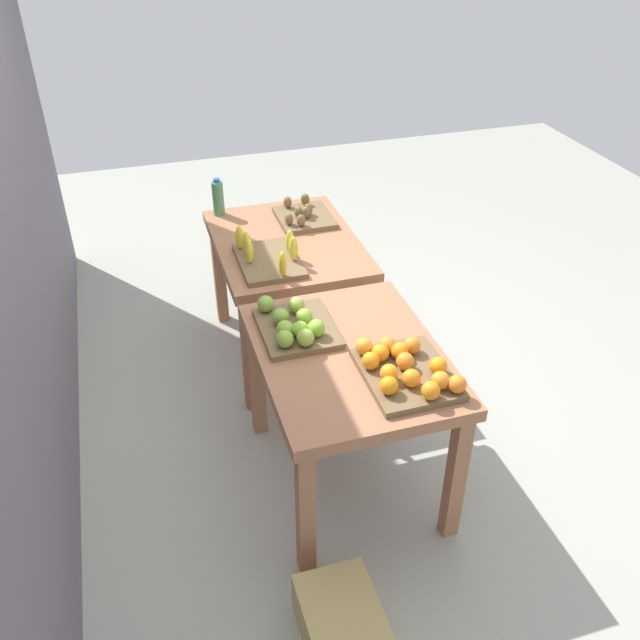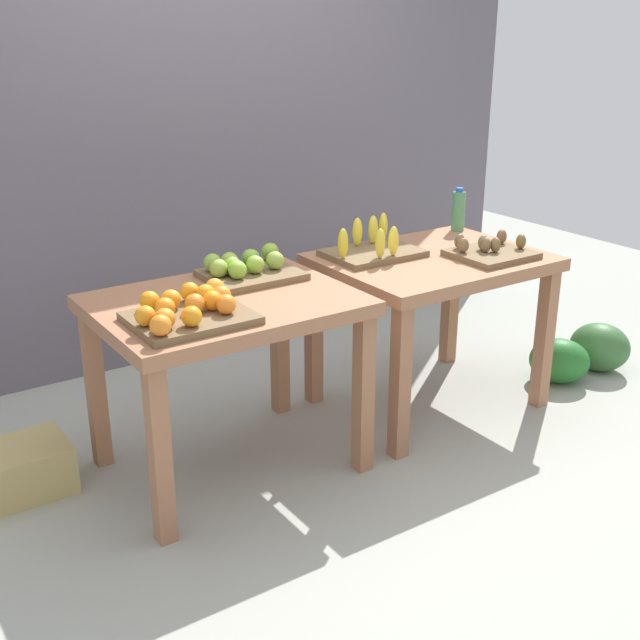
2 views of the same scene
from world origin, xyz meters
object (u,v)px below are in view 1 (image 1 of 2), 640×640
(banana_crate, at_px, (268,257))
(kiwi_bin, at_px, (303,216))
(apple_bin, at_px, (295,325))
(watermelon_pile, at_px, (285,258))
(cardboard_produce_box, at_px, (342,624))
(display_table_left, at_px, (349,373))
(orange_bin, at_px, (406,369))
(water_bottle, at_px, (218,198))
(display_table_right, at_px, (287,257))

(banana_crate, bearing_deg, kiwi_bin, -35.14)
(apple_bin, xyz_separation_m, watermelon_pile, (1.84, -0.41, -0.69))
(banana_crate, bearing_deg, cardboard_produce_box, 175.29)
(display_table_left, distance_m, watermelon_pile, 2.13)
(display_table_left, bearing_deg, kiwi_bin, -6.95)
(orange_bin, distance_m, apple_bin, 0.57)
(water_bottle, bearing_deg, display_table_left, -168.97)
(display_table_right, height_order, banana_crate, banana_crate)
(orange_bin, distance_m, kiwi_bin, 1.57)
(apple_bin, distance_m, banana_crate, 0.67)
(kiwi_bin, bearing_deg, display_table_right, 143.20)
(display_table_left, bearing_deg, watermelon_pile, -6.10)
(cardboard_produce_box, bearing_deg, banana_crate, -4.71)
(apple_bin, distance_m, water_bottle, 1.36)
(banana_crate, bearing_deg, watermelon_pile, -17.90)
(display_table_left, bearing_deg, orange_bin, -145.04)
(display_table_left, relative_size, kiwi_bin, 2.86)
(apple_bin, distance_m, cardboard_produce_box, 1.26)
(water_bottle, xyz_separation_m, watermelon_pile, (0.49, -0.52, -0.76))
(apple_bin, height_order, kiwi_bin, apple_bin)
(display_table_left, distance_m, kiwi_bin, 1.36)
(display_table_right, distance_m, watermelon_pile, 1.10)
(watermelon_pile, height_order, cardboard_produce_box, watermelon_pile)
(orange_bin, relative_size, kiwi_bin, 1.25)
(banana_crate, distance_m, watermelon_pile, 1.41)
(apple_bin, bearing_deg, kiwi_bin, -17.54)
(display_table_left, height_order, kiwi_bin, kiwi_bin)
(water_bottle, relative_size, watermelon_pile, 0.33)
(orange_bin, xyz_separation_m, water_bottle, (1.80, 0.47, 0.06))
(display_table_right, bearing_deg, apple_bin, 168.01)
(display_table_right, relative_size, cardboard_produce_box, 2.60)
(display_table_right, xyz_separation_m, watermelon_pile, (0.93, -0.22, -0.53))
(display_table_left, height_order, orange_bin, orange_bin)
(display_table_right, bearing_deg, display_table_left, 180.00)
(display_table_left, bearing_deg, apple_bin, 42.32)
(orange_bin, xyz_separation_m, apple_bin, (0.45, 0.36, -0.00))
(kiwi_bin, height_order, watermelon_pile, kiwi_bin)
(orange_bin, distance_m, cardboard_produce_box, 1.04)
(display_table_right, xyz_separation_m, banana_crate, (-0.24, 0.16, 0.16))
(orange_bin, height_order, banana_crate, banana_crate)
(display_table_right, bearing_deg, orange_bin, -173.10)
(display_table_left, bearing_deg, banana_crate, 10.30)
(display_table_left, relative_size, water_bottle, 4.50)
(apple_bin, distance_m, kiwi_bin, 1.18)
(orange_bin, bearing_deg, cardboard_produce_box, 141.70)
(cardboard_produce_box, bearing_deg, display_table_right, -8.78)
(kiwi_bin, bearing_deg, orange_bin, -179.96)
(display_table_right, bearing_deg, banana_crate, 146.43)
(display_table_left, relative_size, display_table_right, 1.00)
(cardboard_produce_box, bearing_deg, water_bottle, 0.13)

